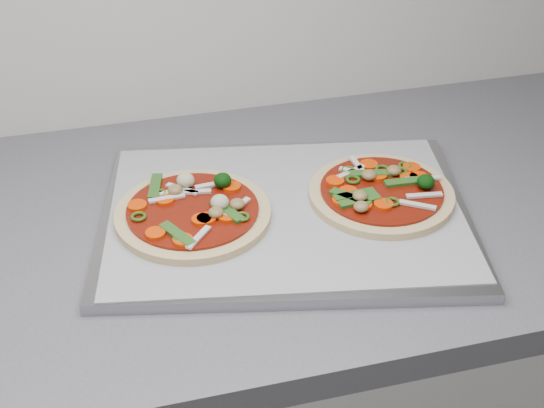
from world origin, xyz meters
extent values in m
cube|color=#B8B8B6|center=(0.00, 1.30, 0.43)|extent=(3.60, 0.60, 0.86)
cube|color=slate|center=(0.00, 1.30, 0.88)|extent=(3.60, 0.60, 0.04)
cube|color=#99989E|center=(-0.25, 1.27, 0.91)|extent=(0.55, 0.45, 0.02)
cube|color=#A1A1A7|center=(-0.25, 1.27, 0.92)|extent=(0.51, 0.41, 0.00)
cylinder|color=tan|center=(-0.37, 1.28, 0.92)|extent=(0.24, 0.24, 0.01)
cylinder|color=maroon|center=(-0.37, 1.28, 0.93)|extent=(0.21, 0.21, 0.00)
cylinder|color=#E73202|center=(-0.34, 1.25, 0.93)|extent=(0.03, 0.03, 0.00)
cube|color=beige|center=(-0.40, 1.31, 0.93)|extent=(0.05, 0.01, 0.00)
ellipsoid|color=olive|center=(-0.37, 1.34, 0.94)|extent=(0.03, 0.03, 0.01)
cube|color=beige|center=(-0.38, 1.33, 0.93)|extent=(0.04, 0.04, 0.00)
cube|color=beige|center=(-0.38, 1.22, 0.93)|extent=(0.04, 0.04, 0.00)
torus|color=#2E5112|center=(-0.32, 1.25, 0.93)|extent=(0.03, 0.03, 0.00)
ellipsoid|color=#BDB88F|center=(-0.34, 1.27, 0.94)|extent=(0.03, 0.03, 0.02)
cube|color=beige|center=(-0.32, 1.27, 0.93)|extent=(0.04, 0.04, 0.00)
cylinder|color=#E73202|center=(-0.44, 1.31, 0.93)|extent=(0.03, 0.03, 0.00)
ellipsoid|color=olive|center=(-0.32, 1.27, 0.94)|extent=(0.03, 0.03, 0.01)
cube|color=#2D5C1C|center=(-0.33, 1.26, 0.93)|extent=(0.04, 0.06, 0.00)
torus|color=#2E5112|center=(-0.40, 1.22, 0.93)|extent=(0.03, 0.03, 0.00)
cylinder|color=#E73202|center=(-0.41, 1.31, 0.93)|extent=(0.04, 0.04, 0.00)
cylinder|color=#E73202|center=(-0.36, 1.25, 0.93)|extent=(0.03, 0.03, 0.00)
cylinder|color=#E73202|center=(-0.40, 1.22, 0.93)|extent=(0.04, 0.04, 0.00)
cube|color=beige|center=(-0.37, 1.32, 0.93)|extent=(0.05, 0.02, 0.00)
torus|color=#2E5112|center=(-0.44, 1.28, 0.93)|extent=(0.02, 0.02, 0.00)
cylinder|color=#E73202|center=(-0.37, 1.25, 0.93)|extent=(0.03, 0.03, 0.00)
ellipsoid|color=#BDB88F|center=(-0.37, 1.34, 0.94)|extent=(0.03, 0.03, 0.02)
ellipsoid|color=olive|center=(-0.39, 1.32, 0.94)|extent=(0.03, 0.03, 0.01)
cube|color=beige|center=(-0.34, 1.33, 0.93)|extent=(0.05, 0.01, 0.00)
ellipsoid|color=olive|center=(-0.35, 1.26, 0.94)|extent=(0.03, 0.03, 0.01)
cylinder|color=#E73202|center=(-0.32, 1.32, 0.93)|extent=(0.04, 0.04, 0.00)
cube|color=beige|center=(-0.39, 1.33, 0.93)|extent=(0.05, 0.03, 0.00)
torus|color=#2E5112|center=(-0.41, 1.33, 0.93)|extent=(0.03, 0.03, 0.00)
cube|color=#2D5C1C|center=(-0.40, 1.23, 0.93)|extent=(0.04, 0.06, 0.00)
cylinder|color=#E73202|center=(-0.43, 1.24, 0.93)|extent=(0.04, 0.04, 0.00)
cube|color=#2D5C1C|center=(-0.41, 1.34, 0.93)|extent=(0.03, 0.06, 0.00)
ellipsoid|color=#0B330A|center=(-0.33, 1.32, 0.94)|extent=(0.03, 0.03, 0.02)
cylinder|color=tan|center=(-0.12, 1.27, 0.92)|extent=(0.20, 0.20, 0.01)
cylinder|color=maroon|center=(-0.12, 1.27, 0.93)|extent=(0.17, 0.17, 0.00)
ellipsoid|color=#0B330A|center=(-0.06, 1.25, 0.94)|extent=(0.02, 0.02, 0.02)
cube|color=beige|center=(-0.07, 1.23, 0.93)|extent=(0.05, 0.01, 0.00)
cube|color=beige|center=(-0.14, 1.31, 0.93)|extent=(0.04, 0.04, 0.00)
cube|color=#2D5C1C|center=(-0.12, 1.30, 0.93)|extent=(0.06, 0.03, 0.00)
torus|color=#2E5112|center=(-0.12, 1.23, 0.93)|extent=(0.03, 0.03, 0.00)
ellipsoid|color=olive|center=(-0.09, 1.30, 0.94)|extent=(0.03, 0.03, 0.01)
cylinder|color=#E73202|center=(-0.18, 1.30, 0.93)|extent=(0.04, 0.04, 0.00)
torus|color=#2E5112|center=(-0.10, 1.31, 0.93)|extent=(0.03, 0.03, 0.00)
cylinder|color=#E73202|center=(-0.16, 1.23, 0.93)|extent=(0.03, 0.03, 0.00)
cylinder|color=#E73202|center=(-0.06, 1.30, 0.93)|extent=(0.03, 0.03, 0.00)
torus|color=#2E5112|center=(-0.15, 1.29, 0.93)|extent=(0.03, 0.03, 0.00)
cube|color=#2D5C1C|center=(-0.17, 1.25, 0.93)|extent=(0.05, 0.05, 0.00)
cylinder|color=#E73202|center=(-0.08, 1.28, 0.93)|extent=(0.04, 0.04, 0.00)
ellipsoid|color=olive|center=(-0.13, 1.29, 0.94)|extent=(0.03, 0.03, 0.01)
cylinder|color=#E73202|center=(-0.12, 1.33, 0.93)|extent=(0.03, 0.03, 0.00)
cube|color=beige|center=(-0.15, 1.31, 0.93)|extent=(0.05, 0.03, 0.00)
cylinder|color=#E73202|center=(-0.18, 1.25, 0.93)|extent=(0.03, 0.03, 0.00)
cube|color=beige|center=(-0.09, 1.22, 0.93)|extent=(0.04, 0.03, 0.00)
cube|color=#2D5C1C|center=(-0.16, 1.26, 0.93)|extent=(0.06, 0.02, 0.00)
torus|color=#2E5112|center=(-0.15, 1.32, 0.93)|extent=(0.03, 0.03, 0.00)
cube|color=#2D5C1C|center=(-0.16, 1.24, 0.93)|extent=(0.06, 0.02, 0.00)
cylinder|color=#E73202|center=(-0.13, 1.23, 0.93)|extent=(0.03, 0.03, 0.00)
torus|color=#2E5112|center=(-0.08, 1.30, 0.93)|extent=(0.02, 0.02, 0.00)
cylinder|color=#E73202|center=(-0.12, 1.30, 0.93)|extent=(0.03, 0.03, 0.00)
cube|color=#2D5C1C|center=(-0.09, 1.27, 0.93)|extent=(0.06, 0.02, 0.00)
ellipsoid|color=olive|center=(-0.17, 1.23, 0.94)|extent=(0.03, 0.03, 0.01)
torus|color=#2E5112|center=(-0.07, 1.31, 0.93)|extent=(0.03, 0.03, 0.00)
cylinder|color=#E73202|center=(-0.17, 1.27, 0.93)|extent=(0.03, 0.03, 0.00)
ellipsoid|color=olive|center=(-0.16, 1.25, 0.94)|extent=(0.03, 0.03, 0.01)
cube|color=beige|center=(-0.13, 1.33, 0.93)|extent=(0.01, 0.05, 0.00)
cube|color=beige|center=(-0.06, 1.27, 0.93)|extent=(0.05, 0.01, 0.00)
cylinder|color=#E73202|center=(-0.06, 1.28, 0.93)|extent=(0.03, 0.03, 0.00)
camera|label=1|loc=(-0.48, 0.49, 1.49)|focal=50.00mm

